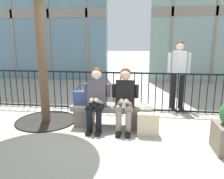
% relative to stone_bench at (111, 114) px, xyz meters
% --- Properties ---
extents(ground_plane, '(60.00, 60.00, 0.00)m').
position_rel_stone_bench_xyz_m(ground_plane, '(0.00, 0.00, -0.27)').
color(ground_plane, '#A8A091').
extents(stone_bench, '(1.60, 0.44, 0.45)m').
position_rel_stone_bench_xyz_m(stone_bench, '(0.00, 0.00, 0.00)').
color(stone_bench, gray).
rests_on(stone_bench, ground).
extents(seated_person_with_phone, '(0.52, 0.66, 1.21)m').
position_rel_stone_bench_xyz_m(seated_person_with_phone, '(-0.28, -0.13, 0.38)').
color(seated_person_with_phone, black).
rests_on(seated_person_with_phone, ground).
extents(seated_person_companion, '(0.52, 0.66, 1.21)m').
position_rel_stone_bench_xyz_m(seated_person_companion, '(0.28, -0.13, 0.38)').
color(seated_person_companion, gray).
rests_on(seated_person_companion, ground).
extents(handbag_on_bench, '(0.38, 0.16, 0.41)m').
position_rel_stone_bench_xyz_m(handbag_on_bench, '(-0.58, -0.01, 0.32)').
color(handbag_on_bench, '#33477F').
rests_on(handbag_on_bench, stone_bench).
extents(shopping_bag, '(0.39, 0.18, 0.53)m').
position_rel_stone_bench_xyz_m(shopping_bag, '(0.73, -0.34, -0.06)').
color(shopping_bag, beige).
rests_on(shopping_bag, ground).
extents(bystander_at_railing, '(0.55, 0.42, 1.71)m').
position_rel_stone_bench_xyz_m(bystander_at_railing, '(1.50, 1.42, 0.73)').
color(bystander_at_railing, black).
rests_on(bystander_at_railing, ground).
extents(plaza_railing, '(8.69, 0.04, 0.97)m').
position_rel_stone_bench_xyz_m(plaza_railing, '(-0.00, 1.05, 0.22)').
color(plaza_railing, black).
rests_on(plaza_railing, ground).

